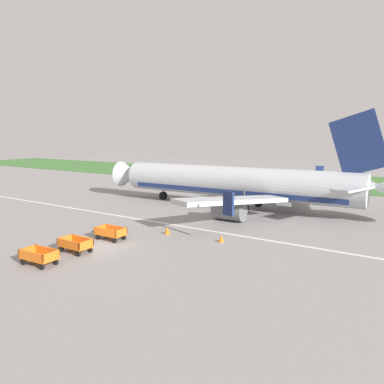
# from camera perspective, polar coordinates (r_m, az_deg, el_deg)

# --- Properties ---
(ground_plane) EXTENTS (220.00, 220.00, 0.00)m
(ground_plane) POSITION_cam_1_polar(r_m,az_deg,el_deg) (30.40, -14.11, -8.21)
(ground_plane) COLOR gray
(grass_strip) EXTENTS (220.00, 28.00, 0.06)m
(grass_strip) POSITION_cam_1_polar(r_m,az_deg,el_deg) (76.78, 17.17, 1.77)
(grass_strip) COLOR #3D7033
(grass_strip) RESTS_ON ground
(apron_stripe) EXTENTS (120.00, 0.36, 0.01)m
(apron_stripe) POSITION_cam_1_polar(r_m,az_deg,el_deg) (36.95, -3.42, -4.96)
(apron_stripe) COLOR silver
(apron_stripe) RESTS_ON ground
(airplane) EXTENTS (37.60, 30.28, 11.34)m
(airplane) POSITION_cam_1_polar(r_m,az_deg,el_deg) (44.88, 7.47, 1.36)
(airplane) COLOR #B2B7BC
(airplane) RESTS_ON ground
(baggage_cart_nearest) EXTENTS (3.59, 1.57, 1.07)m
(baggage_cart_nearest) POSITION_cam_1_polar(r_m,az_deg,el_deg) (27.53, -22.43, -9.09)
(baggage_cart_nearest) COLOR orange
(baggage_cart_nearest) RESTS_ON ground
(baggage_cart_second_in_row) EXTENTS (3.55, 1.41, 1.07)m
(baggage_cart_second_in_row) POSITION_cam_1_polar(r_m,az_deg,el_deg) (29.45, -17.47, -7.68)
(baggage_cart_second_in_row) COLOR orange
(baggage_cart_second_in_row) RESTS_ON ground
(baggage_cart_third_in_row) EXTENTS (3.57, 1.48, 1.07)m
(baggage_cart_third_in_row) POSITION_cam_1_polar(r_m,az_deg,el_deg) (32.15, -12.39, -6.12)
(baggage_cart_third_in_row) COLOR orange
(baggage_cart_third_in_row) RESTS_ON ground
(traffic_cone_near_plane) EXTENTS (0.45, 0.45, 0.60)m
(traffic_cone_near_plane) POSITION_cam_1_polar(r_m,az_deg,el_deg) (30.92, 4.51, -7.11)
(traffic_cone_near_plane) COLOR orange
(traffic_cone_near_plane) RESTS_ON ground
(traffic_cone_mid_apron) EXTENTS (0.44, 0.44, 0.57)m
(traffic_cone_mid_apron) POSITION_cam_1_polar(r_m,az_deg,el_deg) (39.05, 5.01, -3.81)
(traffic_cone_mid_apron) COLOR orange
(traffic_cone_mid_apron) RESTS_ON ground
(traffic_cone_by_carts) EXTENTS (0.50, 0.50, 0.66)m
(traffic_cone_by_carts) POSITION_cam_1_polar(r_m,az_deg,el_deg) (33.28, -3.84, -5.91)
(traffic_cone_by_carts) COLOR orange
(traffic_cone_by_carts) RESTS_ON ground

